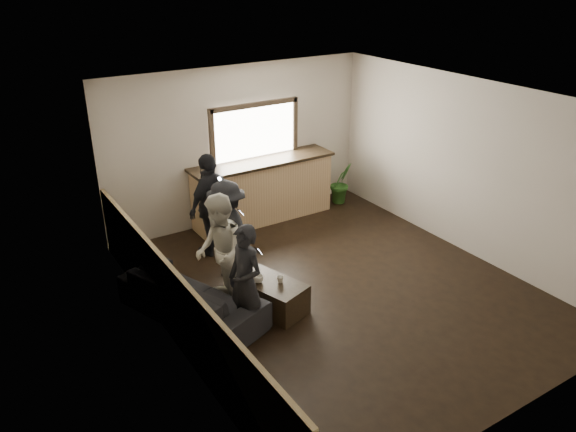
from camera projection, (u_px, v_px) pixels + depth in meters
ground at (337, 288)px, 8.23m from camera, size 5.00×6.00×0.01m
room_shell at (296, 207)px, 7.27m from camera, size 5.01×6.01×2.80m
bar_counter at (263, 187)px, 10.19m from camera, size 2.70×0.68×2.13m
sofa at (192, 296)px, 7.48m from camera, size 1.51×2.25×0.61m
coffee_table at (271, 295)px, 7.67m from camera, size 0.81×1.08×0.43m
cup_a at (259, 279)px, 7.55m from camera, size 0.17×0.17×0.10m
cup_b at (280, 279)px, 7.55m from camera, size 0.13×0.13×0.09m
potted_plant at (341, 183)px, 11.01m from camera, size 0.47×0.39×0.81m
person_a at (246, 281)px, 6.97m from camera, size 0.50×0.61×1.50m
person_b at (220, 253)px, 7.50m from camera, size 0.84×0.95×1.64m
person_c at (227, 231)px, 8.18m from camera, size 0.60×1.02×1.56m
person_d at (211, 204)px, 8.93m from camera, size 1.07×0.82×1.69m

